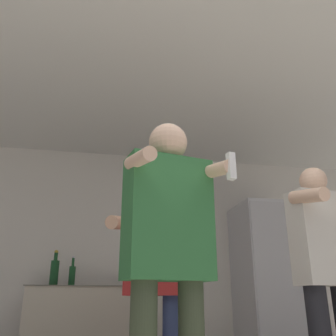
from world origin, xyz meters
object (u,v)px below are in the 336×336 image
object	(u,v)px
bottle_green_wine	(72,275)
person_spectator_back	(155,273)
refrigerator	(271,287)
person_man_side	(326,270)
bottle_clear_vodka	(54,272)
bottle_dark_rum	(128,277)
person_woman_foreground	(168,249)

from	to	relation	value
bottle_green_wine	person_spectator_back	size ratio (longest dim) A/B	0.19
refrigerator	person_spectator_back	size ratio (longest dim) A/B	1.15
person_man_side	bottle_clear_vodka	bearing A→B (deg)	137.40
bottle_green_wine	bottle_dark_rum	bearing A→B (deg)	0.00
person_woman_foreground	refrigerator	bearing A→B (deg)	54.22
refrigerator	bottle_green_wine	size ratio (longest dim) A/B	6.01
person_spectator_back	refrigerator	bearing A→B (deg)	39.07
refrigerator	person_man_side	size ratio (longest dim) A/B	1.09
bottle_dark_rum	person_man_side	size ratio (longest dim) A/B	0.16
bottle_clear_vodka	person_man_side	world-z (taller)	person_man_side
refrigerator	person_man_side	bearing A→B (deg)	-103.48
bottle_green_wine	person_spectator_back	bearing A→B (deg)	-62.10
bottle_green_wine	person_woman_foreground	xyz separation A→B (m)	(0.60, -2.29, -0.02)
bottle_dark_rum	person_woman_foreground	bearing A→B (deg)	-89.77
bottle_green_wine	person_woman_foreground	size ratio (longest dim) A/B	0.18
bottle_green_wine	bottle_dark_rum	size ratio (longest dim) A/B	1.15
bottle_dark_rum	person_spectator_back	world-z (taller)	person_spectator_back
bottle_dark_rum	person_spectator_back	distance (m)	1.30
person_man_side	refrigerator	bearing A→B (deg)	76.52
bottle_clear_vodka	person_spectator_back	distance (m)	1.56
bottle_dark_rum	person_woman_foreground	world-z (taller)	person_woman_foreground
bottle_green_wine	bottle_clear_vodka	size ratio (longest dim) A/B	0.84
bottle_clear_vodka	person_man_side	xyz separation A→B (m)	(1.97, -1.81, -0.10)
person_woman_foreground	person_man_side	world-z (taller)	person_woman_foreground
refrigerator	bottle_clear_vodka	world-z (taller)	refrigerator
refrigerator	person_woman_foreground	world-z (taller)	refrigerator
person_woman_foreground	person_spectator_back	xyz separation A→B (m)	(0.08, 1.00, -0.05)
person_man_side	person_spectator_back	size ratio (longest dim) A/B	1.05
bottle_clear_vodka	person_man_side	bearing A→B (deg)	-42.60
person_woman_foreground	bottle_dark_rum	bearing A→B (deg)	90.23
bottle_green_wine	refrigerator	bearing A→B (deg)	-1.38
person_man_side	person_spectator_back	xyz separation A→B (m)	(-1.10, 0.52, 0.00)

